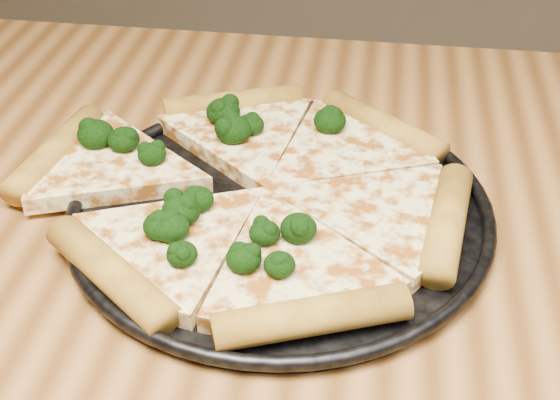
# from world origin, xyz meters

# --- Properties ---
(dining_table) EXTENTS (1.20, 0.90, 0.75)m
(dining_table) POSITION_xyz_m (0.00, 0.00, 0.66)
(dining_table) COLOR #96622E
(dining_table) RESTS_ON ground
(pizza_pan) EXTENTS (0.35, 0.35, 0.02)m
(pizza_pan) POSITION_xyz_m (-0.01, 0.09, 0.76)
(pizza_pan) COLOR black
(pizza_pan) RESTS_ON dining_table
(pizza) EXTENTS (0.39, 0.36, 0.03)m
(pizza) POSITION_xyz_m (-0.04, 0.10, 0.77)
(pizza) COLOR #FFEA9C
(pizza) RESTS_ON pizza_pan
(broccoli_florets) EXTENTS (0.24, 0.23, 0.02)m
(broccoli_florets) POSITION_xyz_m (-0.08, 0.11, 0.78)
(broccoli_florets) COLOR black
(broccoli_florets) RESTS_ON pizza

